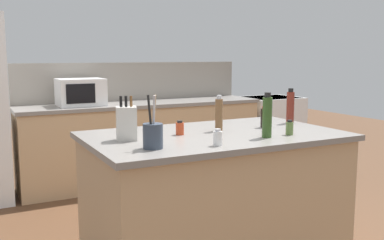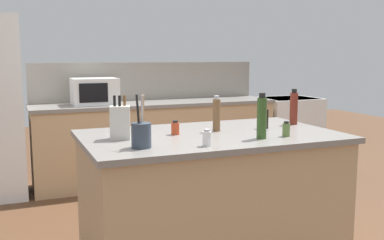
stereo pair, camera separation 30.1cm
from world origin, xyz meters
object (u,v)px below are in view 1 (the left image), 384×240
object	(u,v)px
range_oven	(270,130)
soy_sauce_bottle	(264,117)
vinegar_bottle	(290,107)
spice_jar_paprika	(180,128)
knife_block	(126,123)
salt_shaker	(218,138)
pepper_grinder	(219,114)
spice_jar_oregano	(290,128)
utensil_crock	(153,135)
olive_oil_bottle	(267,116)
microwave	(81,92)

from	to	relation	value
range_oven	soy_sauce_bottle	distance (m)	2.78
vinegar_bottle	spice_jar_paprika	world-z (taller)	vinegar_bottle
knife_block	salt_shaker	world-z (taller)	knife_block
pepper_grinder	spice_jar_paprika	xyz separation A→B (m)	(-0.33, -0.02, -0.08)
range_oven	spice_jar_oregano	size ratio (longest dim) A/B	8.79
soy_sauce_bottle	salt_shaker	size ratio (longest dim) A/B	1.54
utensil_crock	spice_jar_paprika	bearing A→B (deg)	45.00
olive_oil_bottle	salt_shaker	size ratio (longest dim) A/B	2.90
range_oven	soy_sauce_bottle	world-z (taller)	soy_sauce_bottle
soy_sauce_bottle	spice_jar_oregano	size ratio (longest dim) A/B	1.55
microwave	olive_oil_bottle	distance (m)	2.58
vinegar_bottle	salt_shaker	bearing A→B (deg)	-152.04
microwave	knife_block	bearing A→B (deg)	-95.83
pepper_grinder	vinegar_bottle	size ratio (longest dim) A/B	0.92
spice_jar_oregano	pepper_grinder	bearing A→B (deg)	133.14
spice_jar_oregano	spice_jar_paprika	xyz separation A→B (m)	(-0.68, 0.35, -0.00)
pepper_grinder	olive_oil_bottle	bearing A→B (deg)	-68.24
knife_block	spice_jar_oregano	size ratio (longest dim) A/B	2.77
pepper_grinder	range_oven	bearing A→B (deg)	45.58
knife_block	spice_jar_paprika	xyz separation A→B (m)	(0.40, 0.02, -0.07)
knife_block	utensil_crock	world-z (taller)	utensil_crock
knife_block	vinegar_bottle	size ratio (longest dim) A/B	1.02
utensil_crock	salt_shaker	xyz separation A→B (m)	(0.38, -0.11, -0.03)
knife_block	utensil_crock	size ratio (longest dim) A/B	0.91
knife_block	pepper_grinder	world-z (taller)	knife_block
salt_shaker	olive_oil_bottle	bearing A→B (deg)	11.70
olive_oil_bottle	spice_jar_oregano	xyz separation A→B (m)	(0.20, 0.01, -0.10)
utensil_crock	pepper_grinder	distance (m)	0.76
salt_shaker	spice_jar_paprika	bearing A→B (deg)	95.20
utensil_crock	soy_sauce_bottle	xyz separation A→B (m)	(1.06, 0.34, -0.01)
range_oven	knife_block	distance (m)	3.59
soy_sauce_bottle	spice_jar_paprika	bearing A→B (deg)	179.69
range_oven	soy_sauce_bottle	bearing A→B (deg)	-128.19
range_oven	olive_oil_bottle	xyz separation A→B (m)	(-1.93, -2.50, 0.62)
olive_oil_bottle	spice_jar_paprika	distance (m)	0.61
knife_block	vinegar_bottle	xyz separation A→B (m)	(1.43, 0.10, 0.02)
microwave	utensil_crock	xyz separation A→B (m)	(-0.17, -2.48, -0.07)
salt_shaker	spice_jar_oregano	world-z (taller)	same
knife_block	vinegar_bottle	world-z (taller)	knife_block
spice_jar_paprika	range_oven	bearing A→B (deg)	41.66
utensil_crock	olive_oil_bottle	bearing A→B (deg)	-1.10
soy_sauce_bottle	spice_jar_paprika	world-z (taller)	soy_sauce_bottle
soy_sauce_bottle	spice_jar_oregano	xyz separation A→B (m)	(-0.04, -0.35, -0.03)
pepper_grinder	soy_sauce_bottle	bearing A→B (deg)	-3.58
utensil_crock	spice_jar_paprika	xyz separation A→B (m)	(0.34, 0.34, -0.04)
knife_block	pepper_grinder	bearing A→B (deg)	18.47
spice_jar_oregano	vinegar_bottle	bearing A→B (deg)	50.19
microwave	soy_sauce_bottle	bearing A→B (deg)	-67.37
olive_oil_bottle	range_oven	bearing A→B (deg)	52.37
olive_oil_bottle	spice_jar_paprika	bearing A→B (deg)	143.21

